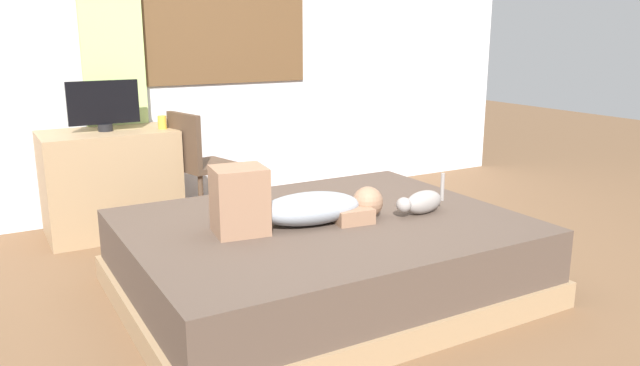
{
  "coord_description": "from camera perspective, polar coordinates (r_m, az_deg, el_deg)",
  "views": [
    {
      "loc": [
        -1.56,
        -2.61,
        1.42
      ],
      "look_at": [
        0.14,
        0.36,
        0.57
      ],
      "focal_mm": 34.65,
      "sensor_mm": 36.0,
      "label": 1
    }
  ],
  "objects": [
    {
      "name": "ground_plane",
      "position": [
        3.36,
        0.95,
        -11.13
      ],
      "size": [
        16.0,
        16.0,
        0.0
      ],
      "primitive_type": "plane",
      "color": "brown"
    },
    {
      "name": "back_wall_with_window",
      "position": [
        5.09,
        -12.25,
        13.92
      ],
      "size": [
        6.4,
        0.14,
        2.9
      ],
      "color": "silver",
      "rests_on": "ground"
    },
    {
      "name": "bed",
      "position": [
        3.42,
        0.21,
        -6.84
      ],
      "size": [
        2.11,
        1.66,
        0.42
      ],
      "color": "#997A56",
      "rests_on": "ground"
    },
    {
      "name": "person_lying",
      "position": [
        3.21,
        -2.55,
        -2.06
      ],
      "size": [
        0.94,
        0.37,
        0.34
      ],
      "color": "#8C939E",
      "rests_on": "bed"
    },
    {
      "name": "cat",
      "position": [
        3.49,
        9.34,
        -1.76
      ],
      "size": [
        0.36,
        0.14,
        0.21
      ],
      "color": "gray",
      "rests_on": "bed"
    },
    {
      "name": "desk",
      "position": [
        4.64,
        -18.75,
        0.05
      ],
      "size": [
        0.9,
        0.56,
        0.74
      ],
      "color": "#997A56",
      "rests_on": "ground"
    },
    {
      "name": "tv_monitor",
      "position": [
        4.55,
        -19.37,
        6.81
      ],
      "size": [
        0.48,
        0.1,
        0.35
      ],
      "color": "black",
      "rests_on": "desk"
    },
    {
      "name": "cup",
      "position": [
        4.55,
        -14.36,
        5.45
      ],
      "size": [
        0.06,
        0.06,
        0.09
      ],
      "primitive_type": "cylinder",
      "color": "gold",
      "rests_on": "desk"
    },
    {
      "name": "chair_by_desk",
      "position": [
        4.55,
        -11.26,
        2.05
      ],
      "size": [
        0.46,
        0.46,
        0.86
      ],
      "color": "#4C3828",
      "rests_on": "ground"
    },
    {
      "name": "curtain_left",
      "position": [
        4.83,
        -18.57,
        11.07
      ],
      "size": [
        0.44,
        0.06,
        2.49
      ],
      "primitive_type": "cube",
      "color": "#ADCC75",
      "rests_on": "ground"
    }
  ]
}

